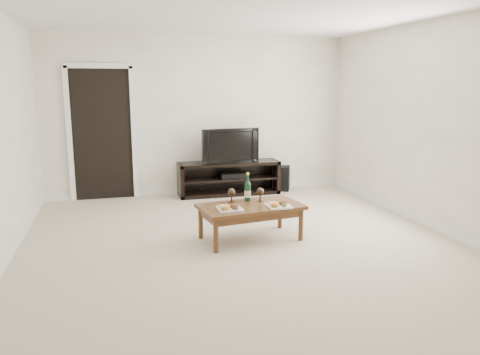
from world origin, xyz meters
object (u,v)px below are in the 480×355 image
television (229,145)px  coffee_table (250,222)px  media_console (229,178)px  subwoofer (281,178)px

television → coffee_table: size_ratio=0.82×
television → media_console: bearing=-6.9°
media_console → television: (-0.00, 0.00, 0.56)m
subwoofer → coffee_table: size_ratio=0.35×
coffee_table → subwoofer: bearing=62.3°
television → subwoofer: television is taller
media_console → television: size_ratio=1.72×
media_console → coffee_table: size_ratio=1.42×
subwoofer → coffee_table: bearing=-93.2°
television → subwoofer: bearing=-2.5°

